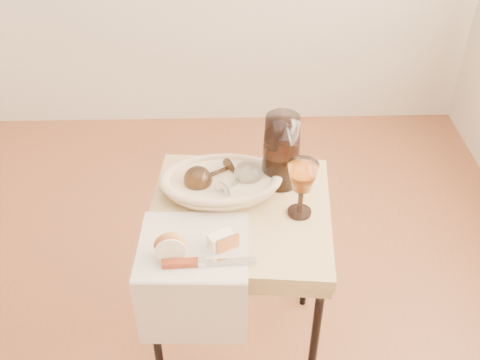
{
  "coord_description": "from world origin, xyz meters",
  "views": [
    {
      "loc": [
        0.56,
        -0.91,
        1.67
      ],
      "look_at": [
        0.59,
        0.26,
        0.76
      ],
      "focal_mm": 42.71,
      "sensor_mm": 36.0,
      "label": 1
    }
  ],
  "objects_px": {
    "side_table": "(240,287)",
    "apple_half": "(170,245)",
    "goblet_lying_b": "(237,181)",
    "pitcher": "(281,150)",
    "bread_basket": "(221,184)",
    "table_knife": "(205,262)",
    "tea_towel": "(193,246)",
    "goblet_lying_a": "(211,175)",
    "wine_goblet": "(301,189)"
  },
  "relations": [
    {
      "from": "side_table",
      "to": "apple_half",
      "type": "bearing_deg",
      "value": -135.14
    },
    {
      "from": "goblet_lying_b",
      "to": "apple_half",
      "type": "relative_size",
      "value": 1.64
    },
    {
      "from": "goblet_lying_b",
      "to": "pitcher",
      "type": "bearing_deg",
      "value": -18.49
    },
    {
      "from": "bread_basket",
      "to": "pitcher",
      "type": "height_order",
      "value": "pitcher"
    },
    {
      "from": "bread_basket",
      "to": "table_knife",
      "type": "relative_size",
      "value": 1.36
    },
    {
      "from": "tea_towel",
      "to": "goblet_lying_a",
      "type": "distance_m",
      "value": 0.24
    },
    {
      "from": "apple_half",
      "to": "goblet_lying_a",
      "type": "bearing_deg",
      "value": 63.63
    },
    {
      "from": "tea_towel",
      "to": "table_knife",
      "type": "distance_m",
      "value": 0.08
    },
    {
      "from": "wine_goblet",
      "to": "side_table",
      "type": "bearing_deg",
      "value": 173.39
    },
    {
      "from": "tea_towel",
      "to": "goblet_lying_b",
      "type": "relative_size",
      "value": 2.15
    },
    {
      "from": "side_table",
      "to": "goblet_lying_a",
      "type": "height_order",
      "value": "goblet_lying_a"
    },
    {
      "from": "tea_towel",
      "to": "wine_goblet",
      "type": "xyz_separation_m",
      "value": [
        0.29,
        0.12,
        0.08
      ]
    },
    {
      "from": "tea_towel",
      "to": "wine_goblet",
      "type": "bearing_deg",
      "value": 25.49
    },
    {
      "from": "bread_basket",
      "to": "goblet_lying_a",
      "type": "bearing_deg",
      "value": 149.97
    },
    {
      "from": "bread_basket",
      "to": "pitcher",
      "type": "bearing_deg",
      "value": 11.86
    },
    {
      "from": "side_table",
      "to": "pitcher",
      "type": "height_order",
      "value": "pitcher"
    },
    {
      "from": "goblet_lying_b",
      "to": "side_table",
      "type": "bearing_deg",
      "value": -130.17
    },
    {
      "from": "goblet_lying_b",
      "to": "table_knife",
      "type": "distance_m",
      "value": 0.29
    },
    {
      "from": "goblet_lying_b",
      "to": "goblet_lying_a",
      "type": "bearing_deg",
      "value": 110.66
    },
    {
      "from": "wine_goblet",
      "to": "apple_half",
      "type": "height_order",
      "value": "wine_goblet"
    },
    {
      "from": "tea_towel",
      "to": "bread_basket",
      "type": "distance_m",
      "value": 0.23
    },
    {
      "from": "tea_towel",
      "to": "table_knife",
      "type": "bearing_deg",
      "value": -62.44
    },
    {
      "from": "goblet_lying_b",
      "to": "apple_half",
      "type": "bearing_deg",
      "value": -171.43
    },
    {
      "from": "wine_goblet",
      "to": "goblet_lying_b",
      "type": "bearing_deg",
      "value": 154.5
    },
    {
      "from": "wine_goblet",
      "to": "table_knife",
      "type": "distance_m",
      "value": 0.33
    },
    {
      "from": "apple_half",
      "to": "table_knife",
      "type": "xyz_separation_m",
      "value": [
        0.09,
        -0.03,
        -0.03
      ]
    },
    {
      "from": "goblet_lying_a",
      "to": "wine_goblet",
      "type": "xyz_separation_m",
      "value": [
        0.24,
        -0.11,
        0.03
      ]
    },
    {
      "from": "apple_half",
      "to": "tea_towel",
      "type": "bearing_deg",
      "value": 26.96
    },
    {
      "from": "bread_basket",
      "to": "goblet_lying_a",
      "type": "height_order",
      "value": "goblet_lying_a"
    },
    {
      "from": "goblet_lying_a",
      "to": "pitcher",
      "type": "height_order",
      "value": "pitcher"
    },
    {
      "from": "tea_towel",
      "to": "wine_goblet",
      "type": "distance_m",
      "value": 0.32
    },
    {
      "from": "goblet_lying_b",
      "to": "pitcher",
      "type": "xyz_separation_m",
      "value": [
        0.13,
        0.07,
        0.06
      ]
    },
    {
      "from": "goblet_lying_b",
      "to": "table_knife",
      "type": "height_order",
      "value": "goblet_lying_b"
    },
    {
      "from": "pitcher",
      "to": "tea_towel",
      "type": "bearing_deg",
      "value": -127.02
    },
    {
      "from": "goblet_lying_a",
      "to": "wine_goblet",
      "type": "bearing_deg",
      "value": 121.83
    },
    {
      "from": "pitcher",
      "to": "apple_half",
      "type": "bearing_deg",
      "value": -129.2
    },
    {
      "from": "wine_goblet",
      "to": "table_knife",
      "type": "height_order",
      "value": "wine_goblet"
    },
    {
      "from": "pitcher",
      "to": "wine_goblet",
      "type": "xyz_separation_m",
      "value": [
        0.04,
        -0.15,
        -0.03
      ]
    },
    {
      "from": "tea_towel",
      "to": "side_table",
      "type": "bearing_deg",
      "value": 51.23
    },
    {
      "from": "bread_basket",
      "to": "wine_goblet",
      "type": "height_order",
      "value": "wine_goblet"
    },
    {
      "from": "side_table",
      "to": "bread_basket",
      "type": "bearing_deg",
      "value": 122.64
    },
    {
      "from": "tea_towel",
      "to": "bread_basket",
      "type": "height_order",
      "value": "bread_basket"
    },
    {
      "from": "tea_towel",
      "to": "wine_goblet",
      "type": "height_order",
      "value": "wine_goblet"
    },
    {
      "from": "pitcher",
      "to": "table_knife",
      "type": "xyz_separation_m",
      "value": [
        -0.21,
        -0.34,
        -0.09
      ]
    },
    {
      "from": "side_table",
      "to": "apple_half",
      "type": "height_order",
      "value": "apple_half"
    },
    {
      "from": "bread_basket",
      "to": "goblet_lying_a",
      "type": "distance_m",
      "value": 0.04
    },
    {
      "from": "goblet_lying_b",
      "to": "wine_goblet",
      "type": "bearing_deg",
      "value": -71.21
    },
    {
      "from": "bread_basket",
      "to": "goblet_lying_b",
      "type": "height_order",
      "value": "goblet_lying_b"
    },
    {
      "from": "bread_basket",
      "to": "tea_towel",
      "type": "bearing_deg",
      "value": -111.56
    },
    {
      "from": "apple_half",
      "to": "table_knife",
      "type": "relative_size",
      "value": 0.36
    }
  ]
}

